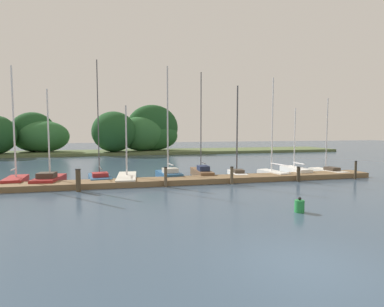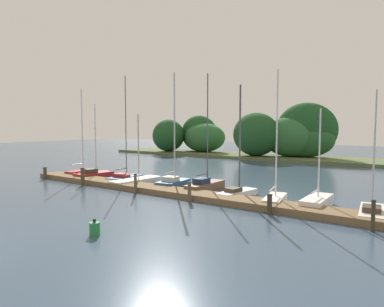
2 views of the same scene
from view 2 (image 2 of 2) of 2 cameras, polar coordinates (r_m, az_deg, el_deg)
name	(u,v)px [view 2 (image 2 of 2)]	position (r m, az deg, el deg)	size (l,w,h in m)	color
dock_pier	(169,191)	(22.12, -3.81, -6.32)	(26.89, 1.80, 0.35)	brown
far_shore	(254,138)	(48.26, 10.42, 2.60)	(59.64, 8.76, 7.44)	#56663D
sailboat_0	(83,171)	(31.47, -17.88, -2.83)	(1.35, 2.98, 7.64)	maroon
sailboat_1	(95,174)	(29.63, -16.01, -3.34)	(1.70, 3.42, 6.21)	maroon
sailboat_2	(125,177)	(27.64, -11.11, -3.91)	(1.79, 3.50, 8.33)	#285684
sailboat_3	(138,181)	(26.00, -9.10, -4.50)	(1.49, 4.52, 5.25)	silver
sailboat_4	(174,181)	(24.45, -3.08, -4.63)	(1.67, 3.11, 8.12)	#285684
sailboat_5	(206,185)	(23.20, 2.37, -5.24)	(1.05, 3.82, 7.89)	brown
sailboat_6	(238,190)	(21.43, 7.72, -6.07)	(1.43, 3.41, 6.89)	white
sailboat_7	(275,197)	(19.86, 13.79, -7.08)	(1.46, 3.18, 7.49)	white
sailboat_8	(318,201)	(19.62, 20.32, -7.53)	(1.09, 3.25, 5.30)	white
sailboat_9	(372,211)	(18.72, 27.93, -8.49)	(1.42, 3.61, 6.09)	silver
mooring_piling_0	(45,173)	(30.53, -23.43, -3.05)	(0.31, 0.31, 1.00)	#4C3D28
mooring_piling_1	(83,177)	(26.21, -17.87, -3.73)	(0.32, 0.32, 1.33)	#4C3D28
mooring_piling_2	(135,184)	(22.52, -9.47, -5.00)	(0.22, 0.22, 1.26)	brown
mooring_piling_3	(189,192)	(19.70, -0.43, -6.44)	(0.24, 0.24, 1.17)	brown
mooring_piling_4	(270,204)	(17.34, 12.88, -8.31)	(0.28, 0.28, 1.03)	#3D3323
mooring_piling_5	(373,216)	(16.06, 28.11, -9.21)	(0.19, 0.19, 1.33)	#3D3323
channel_buoy_0	(95,229)	(14.44, -16.02, -12.01)	(0.42, 0.42, 0.67)	#23843D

